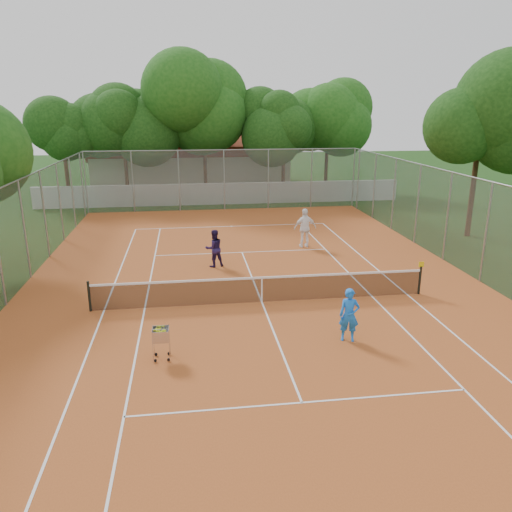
{
  "coord_description": "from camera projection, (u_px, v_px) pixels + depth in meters",
  "views": [
    {
      "loc": [
        -2.5,
        -16.45,
        6.75
      ],
      "look_at": [
        0.0,
        1.5,
        1.3
      ],
      "focal_mm": 35.0,
      "sensor_mm": 36.0,
      "label": 1
    }
  ],
  "objects": [
    {
      "name": "boundary_wall",
      "position": [
        222.0,
        194.0,
        35.68
      ],
      "size": [
        26.0,
        0.3,
        1.5
      ],
      "primitive_type": "cube",
      "color": "silver",
      "rests_on": "ground"
    },
    {
      "name": "tropical_trees",
      "position": [
        218.0,
        131.0,
        37.3
      ],
      "size": [
        29.0,
        19.0,
        10.0
      ],
      "primitive_type": "cube",
      "color": "#11360D",
      "rests_on": "ground"
    },
    {
      "name": "court_lines",
      "position": [
        262.0,
        302.0,
        17.87
      ],
      "size": [
        10.98,
        23.78,
        0.01
      ],
      "primitive_type": "cube",
      "color": "white",
      "rests_on": "court_pad"
    },
    {
      "name": "tennis_net",
      "position": [
        262.0,
        289.0,
        17.73
      ],
      "size": [
        11.88,
        0.1,
        0.98
      ],
      "primitive_type": "cube",
      "color": "black",
      "rests_on": "court_pad"
    },
    {
      "name": "ball_hopper",
      "position": [
        161.0,
        342.0,
        13.72
      ],
      "size": [
        0.58,
        0.58,
        1.0
      ],
      "primitive_type": "cube",
      "rotation": [
        0.0,
        0.0,
        0.25
      ],
      "color": "#BCBCC3",
      "rests_on": "court_pad"
    },
    {
      "name": "ground",
      "position": [
        262.0,
        303.0,
        17.88
      ],
      "size": [
        120.0,
        120.0,
        0.0
      ],
      "primitive_type": "plane",
      "color": "black",
      "rests_on": "ground"
    },
    {
      "name": "player_near",
      "position": [
        349.0,
        315.0,
        14.74
      ],
      "size": [
        0.67,
        0.53,
        1.62
      ],
      "primitive_type": "imported",
      "rotation": [
        0.0,
        0.0,
        -0.28
      ],
      "color": "blue",
      "rests_on": "court_pad"
    },
    {
      "name": "player_far_right",
      "position": [
        305.0,
        228.0,
        24.62
      ],
      "size": [
        1.16,
        0.54,
        1.94
      ],
      "primitive_type": "imported",
      "rotation": [
        0.0,
        0.0,
        3.2
      ],
      "color": "white",
      "rests_on": "court_pad"
    },
    {
      "name": "perimeter_fence",
      "position": [
        262.0,
        249.0,
        17.3
      ],
      "size": [
        18.0,
        34.0,
        4.0
      ],
      "primitive_type": "cube",
      "color": "slate",
      "rests_on": "ground"
    },
    {
      "name": "clubhouse",
      "position": [
        191.0,
        159.0,
        44.49
      ],
      "size": [
        16.4,
        9.0,
        4.4
      ],
      "primitive_type": "cube",
      "color": "beige",
      "rests_on": "ground"
    },
    {
      "name": "court_pad",
      "position": [
        262.0,
        302.0,
        17.87
      ],
      "size": [
        18.0,
        34.0,
        0.02
      ],
      "primitive_type": "cube",
      "color": "#AC5221",
      "rests_on": "ground"
    },
    {
      "name": "player_far_left",
      "position": [
        214.0,
        248.0,
        21.63
      ],
      "size": [
        0.95,
        0.83,
        1.65
      ],
      "primitive_type": "imported",
      "rotation": [
        0.0,
        0.0,
        3.44
      ],
      "color": "#221644",
      "rests_on": "court_pad"
    }
  ]
}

